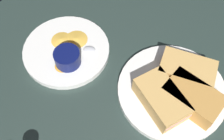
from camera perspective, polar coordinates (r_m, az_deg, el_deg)
The scene contains 11 objects.
ground_plane at distance 66.29cm, azimuth 6.55°, elevation -8.30°, with size 110.00×110.00×3.00cm, color #283833.
plate_sandwich_main at distance 67.04cm, azimuth 12.69°, elevation -4.36°, with size 26.64×26.64×1.60cm, color white.
sandwich_half_near at distance 61.92cm, azimuth 10.55°, elevation -6.12°, with size 14.90×11.83×4.80cm.
sandwich_half_far at distance 63.74cm, azimuth 16.88°, elevation -5.70°, with size 13.43×7.92×4.80cm.
sandwich_half_extra at distance 66.92cm, azimuth 15.70°, elevation -0.20°, with size 14.80×11.36×4.80cm.
ramekin_dark_sauce at distance 67.41cm, azimuth 16.71°, elevation -0.27°, with size 7.52×7.52×4.19cm.
spoon_by_dark_ramekin at distance 65.91cm, azimuth 13.86°, elevation -4.50°, with size 2.22×9.86×0.80cm.
plate_chips_companion at distance 72.89cm, azimuth -9.64°, elevation 4.28°, with size 23.15×23.15×1.60cm, color white.
ramekin_light_gravy at distance 67.89cm, azimuth -9.59°, elevation 2.69°, with size 6.65×6.65×3.92cm.
spoon_by_gravy_ramekin at distance 70.94cm, azimuth -5.92°, elevation 4.47°, with size 9.16×6.48×0.80cm.
plantain_chip_scatter at distance 72.25cm, azimuth -9.27°, elevation 5.16°, with size 12.98×15.51×0.60cm.
Camera 1 is at (-10.47, 24.81, 59.07)cm, focal length 42.58 mm.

